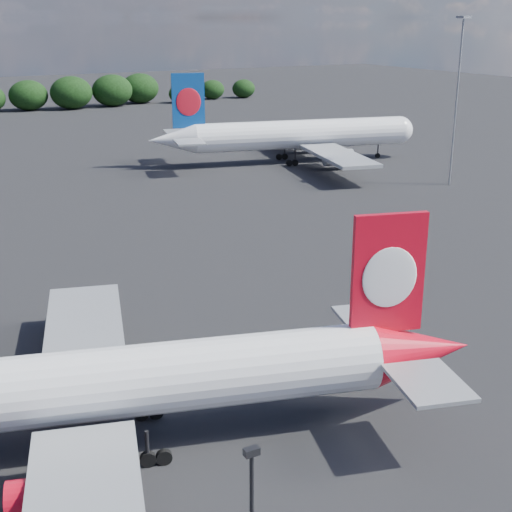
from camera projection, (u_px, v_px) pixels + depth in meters
qantas_airliner at (137, 382)px, 43.21m from camera, size 41.85×40.11×13.85m
china_southern_airliner at (292, 135)px, 128.91m from camera, size 49.63×47.49×16.32m
floodlight_mast_near at (458, 80)px, 108.28m from camera, size 1.60×1.60×25.48m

